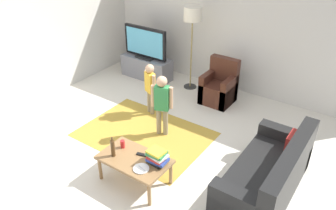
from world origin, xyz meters
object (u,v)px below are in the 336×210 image
object	(u,v)px
tv	(145,43)
plate	(141,169)
coffee_table	(134,161)
soda_can	(123,144)
book_stack	(157,157)
armchair	(220,88)
couch	(270,178)
child_center	(162,101)
child_near_tv	(150,85)
floor_lamp	(193,18)
tv_remote	(142,155)
bottle	(113,148)
tv_stand	(147,68)

from	to	relation	value
tv	plate	world-z (taller)	tv
coffee_table	soda_can	world-z (taller)	soda_can
book_stack	armchair	bearing A→B (deg)	99.05
couch	child_center	bearing A→B (deg)	170.70
child_near_tv	coffee_table	xyz separation A→B (m)	(0.98, -1.65, -0.24)
floor_lamp	tv_remote	distance (m)	3.25
coffee_table	bottle	distance (m)	0.36
bottle	child_center	bearing A→B (deg)	94.26
book_stack	soda_can	size ratio (longest dim) A/B	2.45
tv	couch	size ratio (longest dim) A/B	0.61
tv_stand	tv_remote	xyz separation A→B (m)	(2.07, -2.74, 0.19)
child_center	bottle	xyz separation A→B (m)	(0.10, -1.32, -0.12)
couch	armchair	bearing A→B (deg)	132.24
tv_stand	tv	xyz separation A→B (m)	(-0.00, -0.02, 0.60)
child_center	plate	size ratio (longest dim) A/B	5.09
bottle	plate	world-z (taller)	bottle
book_stack	plate	size ratio (longest dim) A/B	1.34
bottle	tv_remote	bearing A→B (deg)	36.03
coffee_table	soda_can	distance (m)	0.33
couch	plate	world-z (taller)	couch
plate	coffee_table	bearing A→B (deg)	151.42
soda_can	child_center	bearing A→B (deg)	94.07
coffee_table	tv_remote	world-z (taller)	tv_remote
child_near_tv	child_center	bearing A→B (deg)	-37.23
child_near_tv	soda_can	bearing A→B (deg)	-66.37
coffee_table	soda_can	xyz separation A→B (m)	(-0.30, 0.10, 0.11)
bottle	plate	size ratio (longest dim) A/B	1.45
tv	couch	world-z (taller)	tv
couch	bottle	bearing A→B (deg)	-153.31
armchair	bottle	xyz separation A→B (m)	(-0.17, -2.95, 0.26)
child_center	bottle	size ratio (longest dim) A/B	3.51
couch	book_stack	xyz separation A→B (m)	(-1.35, -0.76, 0.24)
tv_stand	child_near_tv	size ratio (longest dim) A/B	1.18
armchair	child_near_tv	size ratio (longest dim) A/B	0.89
floor_lamp	book_stack	world-z (taller)	floor_lamp
child_near_tv	coffee_table	world-z (taller)	child_near_tv
couch	child_near_tv	size ratio (longest dim) A/B	1.78
couch	child_near_tv	world-z (taller)	child_near_tv
bottle	plate	bearing A→B (deg)	0.00
armchair	child_near_tv	xyz separation A→B (m)	(-0.87, -1.17, 0.31)
armchair	child_center	distance (m)	1.69
plate	tv_stand	bearing A→B (deg)	126.89
armchair	plate	size ratio (longest dim) A/B	4.09
couch	bottle	world-z (taller)	couch
tv	tv_remote	world-z (taller)	tv
tv	armchair	world-z (taller)	tv
couch	child_near_tv	distance (m)	2.79
armchair	plate	bearing A→B (deg)	-83.57
armchair	floor_lamp	world-z (taller)	floor_lamp
floor_lamp	child_center	xyz separation A→B (m)	(0.54, -1.82, -0.87)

